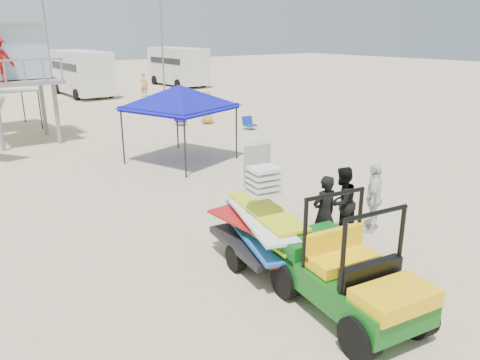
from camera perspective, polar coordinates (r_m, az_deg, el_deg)
ground at (r=9.18m, az=8.98°, el=-12.98°), size 140.00×140.00×0.00m
utility_cart at (r=8.07m, az=13.34°, el=-10.13°), size 1.72×2.85×2.04m
surf_trailer at (r=9.56m, az=2.64°, el=-5.06°), size 1.73×2.75×2.34m
man_left at (r=10.37m, az=10.21°, el=-4.02°), size 0.67×0.47×1.72m
man_mid at (r=11.12m, az=12.28°, el=-2.68°), size 0.88×0.71×1.70m
man_right at (r=11.61m, az=15.99°, el=-2.08°), size 1.07×0.88×1.71m
lifeguard_tower at (r=22.23m, az=-26.07°, el=13.40°), size 3.11×3.11×4.89m
canopy_blue at (r=17.13m, az=-7.46°, el=10.95°), size 3.95×3.95×3.22m
canopy_white_c at (r=25.78m, az=-27.25°, el=11.31°), size 2.89×2.89×3.17m
beach_chair_b at (r=23.22m, az=1.07°, el=6.96°), size 0.62×0.66×0.64m
beach_chair_c at (r=24.46m, az=-7.32°, el=7.37°), size 0.67×0.73×0.64m
rv_mid_right at (r=37.41m, az=-18.78°, el=12.46°), size 2.64×7.00×3.25m
rv_far_right at (r=42.44m, az=-7.59°, el=13.74°), size 2.64×6.60×3.25m
light_pole_left at (r=33.58m, az=-22.45°, el=15.35°), size 0.14×0.14×8.00m
light_pole_right at (r=38.29m, az=-9.50°, el=16.53°), size 0.14×0.14×8.00m
distant_beachgoers at (r=25.20m, az=-24.01°, el=7.61°), size 16.41×12.52×1.79m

